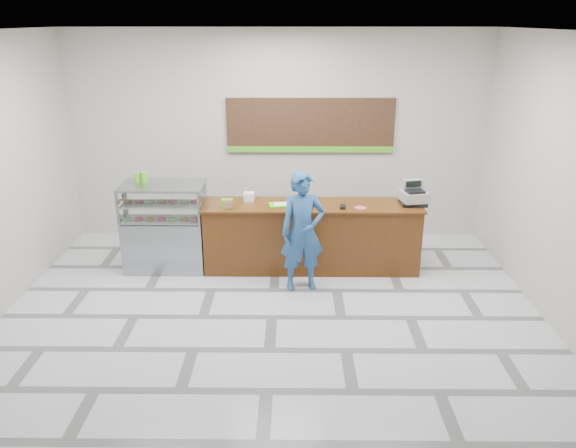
{
  "coord_description": "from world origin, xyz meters",
  "views": [
    {
      "loc": [
        0.27,
        -6.37,
        3.63
      ],
      "look_at": [
        0.2,
        0.9,
        0.95
      ],
      "focal_mm": 35.0,
      "sensor_mm": 36.0,
      "label": 1
    }
  ],
  "objects_px": {
    "cash_register": "(413,195)",
    "customer": "(303,232)",
    "serving_tray": "(281,205)",
    "display_case": "(165,226)",
    "sales_counter": "(312,236)"
  },
  "relations": [
    {
      "from": "cash_register",
      "to": "customer",
      "type": "bearing_deg",
      "value": -168.65
    },
    {
      "from": "serving_tray",
      "to": "customer",
      "type": "distance_m",
      "value": 0.72
    },
    {
      "from": "display_case",
      "to": "sales_counter",
      "type": "bearing_deg",
      "value": 0.01
    },
    {
      "from": "display_case",
      "to": "cash_register",
      "type": "bearing_deg",
      "value": 0.5
    },
    {
      "from": "display_case",
      "to": "cash_register",
      "type": "xyz_separation_m",
      "value": [
        3.72,
        0.03,
        0.48
      ]
    },
    {
      "from": "customer",
      "to": "serving_tray",
      "type": "bearing_deg",
      "value": 105.72
    },
    {
      "from": "cash_register",
      "to": "customer",
      "type": "distance_m",
      "value": 1.82
    },
    {
      "from": "sales_counter",
      "to": "cash_register",
      "type": "xyz_separation_m",
      "value": [
        1.5,
        0.03,
        0.64
      ]
    },
    {
      "from": "sales_counter",
      "to": "display_case",
      "type": "xyz_separation_m",
      "value": [
        -2.22,
        -0.0,
        0.16
      ]
    },
    {
      "from": "serving_tray",
      "to": "display_case",
      "type": "bearing_deg",
      "value": 168.74
    },
    {
      "from": "cash_register",
      "to": "serving_tray",
      "type": "xyz_separation_m",
      "value": [
        -1.97,
        -0.09,
        -0.12
      ]
    },
    {
      "from": "display_case",
      "to": "customer",
      "type": "bearing_deg",
      "value": -18.07
    },
    {
      "from": "sales_counter",
      "to": "serving_tray",
      "type": "xyz_separation_m",
      "value": [
        -0.47,
        -0.06,
        0.52
      ]
    },
    {
      "from": "serving_tray",
      "to": "sales_counter",
      "type": "bearing_deg",
      "value": -2.73
    },
    {
      "from": "sales_counter",
      "to": "customer",
      "type": "height_order",
      "value": "customer"
    }
  ]
}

